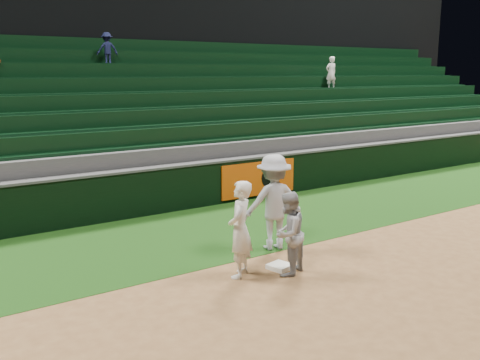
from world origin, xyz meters
name	(u,v)px	position (x,y,z in m)	size (l,w,h in m)	color
ground	(287,269)	(0.00, 0.00, 0.00)	(70.00, 70.00, 0.00)	brown
foul_grass	(207,231)	(0.00, 3.00, 0.00)	(36.00, 4.20, 0.01)	#12340D
upper_deck	(34,18)	(0.00, 17.45, 6.00)	(40.00, 12.00, 12.00)	black
first_base	(280,266)	(-0.10, 0.11, 0.04)	(0.40, 0.40, 0.09)	white
first_baseman	(240,229)	(-0.94, 0.24, 0.89)	(0.65, 0.43, 1.79)	white
baserunner	(288,234)	(-0.15, -0.17, 0.78)	(0.76, 0.59, 1.56)	#9698A0
base_coach	(274,202)	(0.53, 1.13, 1.02)	(1.30, 0.75, 2.02)	#A5A7B3
field_wall	(165,189)	(0.03, 5.20, 0.63)	(36.00, 0.45, 1.25)	black
stadium_seating	(110,135)	(0.00, 8.97, 1.70)	(36.00, 5.95, 4.98)	#3C3C3F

